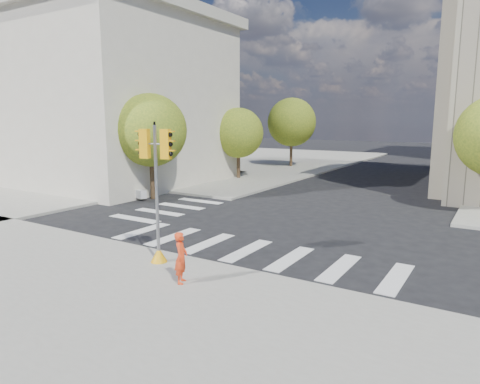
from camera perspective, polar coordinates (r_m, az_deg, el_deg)
name	(u,v)px	position (r m, az deg, el deg)	size (l,w,h in m)	color
ground	(274,239)	(17.87, 4.52, -6.21)	(160.00, 160.00, 0.00)	black
sidewalk_near	(18,365)	(10.16, -27.45, -19.81)	(30.00, 14.00, 0.15)	gray
sidewalk_far_left	(224,160)	(50.03, -2.14, 4.22)	(28.00, 40.00, 0.15)	gray
classical_building	(96,99)	(36.33, -18.63, 11.69)	(19.00, 15.00, 12.70)	beige
tree_lw_near	(151,130)	(26.62, -11.84, 8.05)	(4.40, 4.40, 6.41)	#382616
tree_lw_mid	(238,133)	(34.57, -0.22, 7.87)	(4.00, 4.00, 5.77)	#382616
tree_lw_far	(292,122)	(43.36, 6.91, 9.22)	(4.80, 4.80, 6.95)	#382616
traffic_signal	(157,204)	(14.32, -10.99, -1.59)	(1.08, 0.56, 4.67)	#E79E0C
photographer	(181,258)	(12.70, -7.87, -8.66)	(0.56, 0.37, 1.53)	red
planter_wall	(120,189)	(28.84, -15.69, 0.41)	(6.00, 0.40, 0.50)	silver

